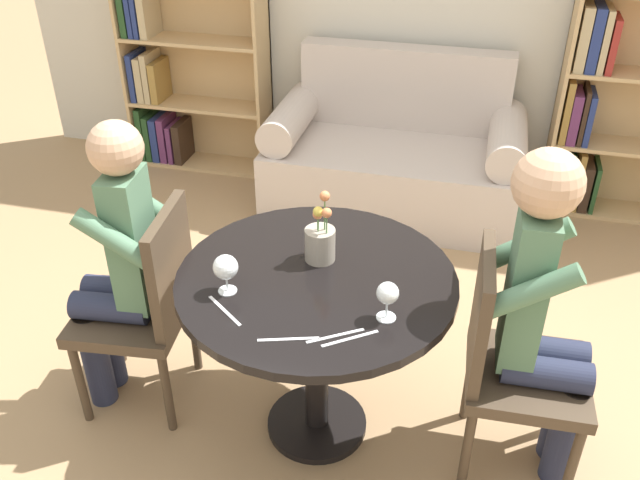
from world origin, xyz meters
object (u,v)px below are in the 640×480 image
object	(u,v)px
chair_left	(147,302)
wine_glass_left	(226,268)
person_right	(544,315)
wine_glass_right	(388,294)
couch	(395,159)
flower_vase	(320,241)
chair_right	(508,359)
person_left	(118,267)
bookshelf_right	(618,112)
bookshelf_left	(181,77)

from	to	relation	value
chair_left	wine_glass_left	world-z (taller)	chair_left
person_right	wine_glass_right	world-z (taller)	person_right
couch	flower_vase	world-z (taller)	flower_vase
chair_right	person_left	xyz separation A→B (m)	(-1.46, -0.03, 0.16)
chair_right	flower_vase	size ratio (longest dim) A/B	3.27
chair_right	wine_glass_right	size ratio (longest dim) A/B	6.67
chair_right	flower_vase	distance (m)	0.78
chair_left	chair_right	size ratio (longest dim) A/B	1.00
couch	wine_glass_left	size ratio (longest dim) A/B	10.67
bookshelf_right	flower_vase	bearing A→B (deg)	-121.41
person_left	wine_glass_right	size ratio (longest dim) A/B	9.26
chair_right	person_right	distance (m)	0.22
bookshelf_left	chair_left	size ratio (longest dim) A/B	1.46
person_left	wine_glass_right	bearing A→B (deg)	75.19
chair_right	wine_glass_right	world-z (taller)	chair_right
wine_glass_left	bookshelf_right	bearing A→B (deg)	56.96
bookshelf_right	chair_left	bearing A→B (deg)	-131.79
person_right	wine_glass_right	size ratio (longest dim) A/B	9.59
chair_right	person_right	world-z (taller)	person_right
bookshelf_right	wine_glass_left	xyz separation A→B (m)	(-1.52, -2.33, 0.21)
person_left	wine_glass_left	bearing A→B (deg)	67.25
wine_glass_right	flower_vase	xyz separation A→B (m)	(-0.29, 0.27, -0.01)
bookshelf_right	person_left	distance (m)	2.98
chair_left	wine_glass_right	xyz separation A→B (m)	(0.96, -0.17, 0.34)
bookshelf_right	wine_glass_right	world-z (taller)	bookshelf_right
chair_left	flower_vase	world-z (taller)	flower_vase
chair_left	chair_right	distance (m)	1.37
couch	bookshelf_left	bearing A→B (deg)	169.74
wine_glass_left	chair_left	bearing A→B (deg)	158.24
person_left	person_right	bearing A→B (deg)	85.23
chair_left	flower_vase	distance (m)	0.76
couch	bookshelf_right	world-z (taller)	bookshelf_right
bookshelf_left	chair_left	world-z (taller)	bookshelf_left
wine_glass_left	wine_glass_right	xyz separation A→B (m)	(0.54, -0.01, -0.00)
bookshelf_left	flower_vase	bearing A→B (deg)	-54.28
person_right	flower_vase	world-z (taller)	person_right
couch	wine_glass_left	xyz separation A→B (m)	(-0.27, -2.06, 0.53)
couch	person_left	size ratio (longest dim) A/B	1.21
bookshelf_left	wine_glass_right	distance (m)	2.95
chair_left	person_right	xyz separation A→B (m)	(1.46, 0.02, 0.21)
bookshelf_left	person_right	bearing A→B (deg)	-43.32
person_right	wine_glass_right	xyz separation A→B (m)	(-0.50, -0.20, 0.14)
bookshelf_right	person_left	world-z (taller)	bookshelf_right
chair_right	bookshelf_left	bearing A→B (deg)	43.09
couch	chair_right	xyz separation A→B (m)	(0.69, -1.88, 0.18)
bookshelf_right	person_right	size ratio (longest dim) A/B	1.02
person_left	flower_vase	bearing A→B (deg)	92.32
chair_left	wine_glass_right	distance (m)	1.04
flower_vase	bookshelf_right	bearing A→B (deg)	58.59
couch	bookshelf_left	distance (m)	1.55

